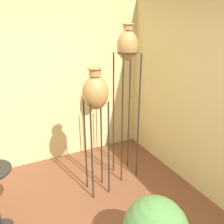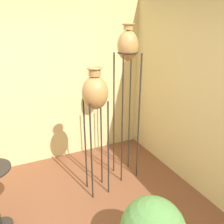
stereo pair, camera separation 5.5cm
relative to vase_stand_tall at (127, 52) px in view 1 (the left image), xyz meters
The scene contains 3 objects.
wall_back 1.67m from the vase_stand_tall, 141.72° to the left, with size 7.96×0.06×2.70m.
vase_stand_tall is the anchor object (origin of this frame).
vase_stand_medium 0.72m from the vase_stand_tall, 161.88° to the right, with size 0.31×0.31×1.72m.
Camera 1 is at (-0.22, -1.50, 2.10)m, focal length 35.00 mm.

